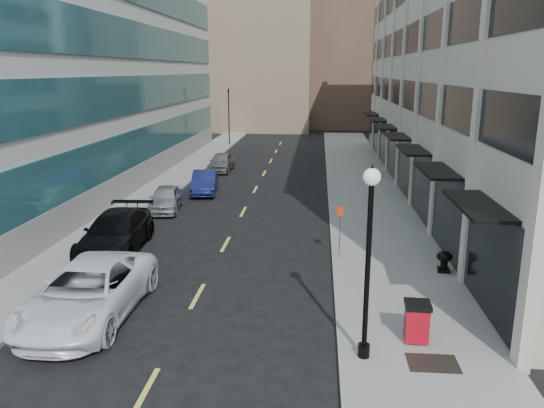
% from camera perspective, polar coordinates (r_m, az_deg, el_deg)
% --- Properties ---
extents(sidewalk_right, '(5.00, 80.00, 0.15)m').
position_cam_1_polar(sidewalk_right, '(30.90, 10.79, -1.00)').
color(sidewalk_right, gray).
rests_on(sidewalk_right, ground).
extents(sidewalk_left, '(3.00, 80.00, 0.15)m').
position_cam_1_polar(sidewalk_left, '(32.58, -14.51, -0.42)').
color(sidewalk_left, gray).
rests_on(sidewalk_left, ground).
extents(building_right, '(15.30, 46.50, 18.25)m').
position_cam_1_polar(building_right, '(38.81, 24.84, 14.34)').
color(building_right, beige).
rests_on(building_right, ground).
extents(building_left, '(16.14, 46.00, 20.00)m').
position_cam_1_polar(building_left, '(41.96, -24.82, 15.60)').
color(building_left, beige).
rests_on(building_left, ground).
extents(skyline_tan_near, '(14.00, 18.00, 28.00)m').
position_cam_1_polar(skyline_tan_near, '(78.36, -1.13, 18.54)').
color(skyline_tan_near, '#837156').
rests_on(skyline_tan_near, ground).
extents(skyline_brown, '(12.00, 16.00, 34.00)m').
position_cam_1_polar(skyline_brown, '(82.26, 8.08, 20.30)').
color(skyline_brown, brown).
rests_on(skyline_brown, ground).
extents(skyline_tan_far, '(12.00, 14.00, 22.00)m').
position_cam_1_polar(skyline_tan_far, '(89.63, -7.03, 15.97)').
color(skyline_tan_far, '#837156').
rests_on(skyline_tan_far, ground).
extents(skyline_stone, '(10.00, 14.00, 20.00)m').
position_cam_1_polar(skyline_stone, '(76.94, 15.84, 15.13)').
color(skyline_stone, beige).
rests_on(skyline_stone, ground).
extents(grate_far, '(1.40, 1.00, 0.01)m').
position_cam_1_polar(grate_far, '(15.96, 16.91, -16.05)').
color(grate_far, black).
rests_on(grate_far, sidewalk_right).
extents(road_centerline, '(0.15, 68.20, 0.01)m').
position_cam_1_polar(road_centerline, '(28.20, -3.97, -2.39)').
color(road_centerline, '#D8CC4C').
rests_on(road_centerline, ground).
extents(traffic_signal, '(0.66, 0.66, 6.98)m').
position_cam_1_polar(traffic_signal, '(58.56, -4.71, 11.87)').
color(traffic_signal, black).
rests_on(traffic_signal, ground).
extents(car_white_van, '(3.05, 6.57, 1.82)m').
position_cam_1_polar(car_white_van, '(18.79, -19.19, -8.92)').
color(car_white_van, white).
rests_on(car_white_van, ground).
extents(car_black_pickup, '(2.78, 6.14, 1.75)m').
position_cam_1_polar(car_black_pickup, '(25.15, -16.45, -2.96)').
color(car_black_pickup, black).
rests_on(car_black_pickup, ground).
extents(car_silver_sedan, '(2.23, 4.42, 1.44)m').
position_cam_1_polar(car_silver_sedan, '(31.74, -11.36, 0.58)').
color(car_silver_sedan, '#9DA2A6').
rests_on(car_silver_sedan, ground).
extents(car_blue_sedan, '(2.10, 4.63, 1.47)m').
position_cam_1_polar(car_blue_sedan, '(35.86, -7.26, 2.33)').
color(car_blue_sedan, navy).
rests_on(car_blue_sedan, ground).
extents(car_grey_sedan, '(1.81, 4.44, 1.51)m').
position_cam_1_polar(car_grey_sedan, '(43.68, -5.47, 4.52)').
color(car_grey_sedan, slate).
rests_on(car_grey_sedan, ground).
extents(trash_bin, '(0.79, 0.87, 1.23)m').
position_cam_1_polar(trash_bin, '(16.69, 15.30, -11.98)').
color(trash_bin, '#AB0B19').
rests_on(trash_bin, sidewalk_right).
extents(lamppost, '(0.46, 0.46, 5.55)m').
position_cam_1_polar(lamppost, '(14.52, 10.35, -4.62)').
color(lamppost, black).
rests_on(lamppost, sidewalk_right).
extents(sign_post, '(0.29, 0.07, 2.44)m').
position_cam_1_polar(sign_post, '(22.81, 7.33, -2.01)').
color(sign_post, slate).
rests_on(sign_post, sidewalk_right).
extents(urn_planter, '(0.62, 0.62, 0.86)m').
position_cam_1_polar(urn_planter, '(22.46, 18.05, -5.67)').
color(urn_planter, black).
rests_on(urn_planter, sidewalk_right).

